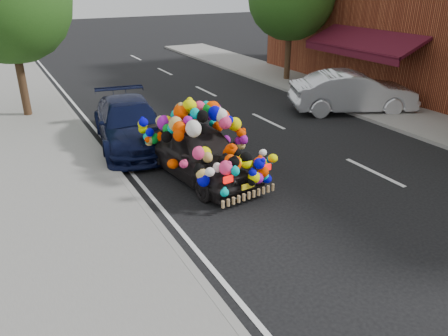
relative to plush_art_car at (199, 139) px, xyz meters
name	(u,v)px	position (x,y,z in m)	size (l,w,h in m)	color
ground	(258,203)	(0.50, -2.00, -1.00)	(100.00, 100.00, 0.00)	black
sidewalk	(58,254)	(-3.80, -2.00, -0.94)	(4.00, 60.00, 0.12)	gray
kerb	(159,227)	(-1.85, -2.00, -0.94)	(0.15, 60.00, 0.13)	gray
footpath_far	(405,116)	(8.70, 1.00, -0.94)	(3.00, 40.00, 0.12)	gray
lane_markings	(374,172)	(4.10, -2.00, -1.00)	(6.00, 50.00, 0.01)	silver
plush_art_car	(199,139)	(0.00, 0.00, 0.00)	(2.44, 4.31, 1.98)	black
navy_sedan	(130,124)	(-0.85, 3.00, -0.33)	(1.89, 4.64, 1.35)	black
silver_hatchback	(353,92)	(7.50, 2.50, -0.25)	(1.59, 4.57, 1.51)	silver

